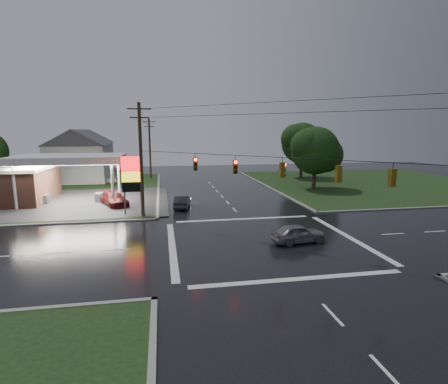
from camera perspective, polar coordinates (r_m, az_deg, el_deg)
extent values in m
plane|color=black|center=(27.26, 6.56, -8.01)|extent=(120.00, 120.00, 0.00)
cube|color=black|center=(54.68, -29.72, -0.12)|extent=(36.00, 36.00, 0.08)
cube|color=black|center=(61.47, 23.06, 1.38)|extent=(36.00, 36.00, 0.08)
cube|color=#2D2D2D|center=(45.33, -25.89, -1.58)|extent=(26.00, 18.00, 0.02)
cylinder|color=silver|center=(43.09, -31.03, 0.69)|extent=(0.30, 0.30, 5.00)
cylinder|color=silver|center=(40.60, -17.73, 1.17)|extent=(0.30, 0.30, 5.00)
cylinder|color=silver|center=(48.68, -28.57, 1.82)|extent=(0.30, 0.30, 5.00)
cylinder|color=silver|center=(46.50, -16.80, 2.28)|extent=(0.30, 0.30, 5.00)
cube|color=silver|center=(44.17, -23.89, 4.99)|extent=(12.00, 8.00, 0.80)
cube|color=white|center=(44.20, -23.85, 4.45)|extent=(11.40, 7.40, 0.04)
cube|color=#59595E|center=(45.54, -27.14, -1.04)|extent=(0.80, 1.60, 1.10)
cube|color=#59595E|center=(44.14, -19.68, -0.83)|extent=(0.80, 1.60, 1.10)
cylinder|color=#59595E|center=(35.90, -16.00, 0.96)|extent=(0.16, 0.16, 6.00)
cylinder|color=#59595E|center=(35.77, -13.45, 1.04)|extent=(0.16, 0.16, 6.00)
cube|color=red|center=(35.57, -14.88, 4.50)|extent=(2.00, 0.35, 1.40)
cube|color=yellow|center=(35.71, -14.79, 2.43)|extent=(2.00, 0.35, 1.00)
cube|color=black|center=(35.85, -14.72, 0.84)|extent=(2.00, 0.35, 1.00)
cylinder|color=#382619|center=(34.48, -13.38, 4.91)|extent=(0.32, 0.32, 11.00)
cube|color=#382619|center=(34.41, -13.71, 13.06)|extent=(2.20, 0.12, 0.12)
cube|color=#382619|center=(34.38, -13.66, 11.73)|extent=(1.80, 0.12, 0.12)
cylinder|color=#382619|center=(62.91, -12.00, 6.92)|extent=(0.32, 0.32, 10.50)
cube|color=#382619|center=(62.85, -12.16, 11.15)|extent=(2.20, 0.12, 0.12)
cube|color=#382619|center=(62.83, -12.13, 10.42)|extent=(1.80, 0.12, 0.12)
cube|color=#59470C|center=(29.82, -4.69, 4.58)|extent=(0.34, 0.34, 1.10)
cylinder|color=#FF0C07|center=(29.59, -4.66, 5.28)|extent=(0.22, 0.08, 0.22)
cube|color=#59470C|center=(27.44, 1.84, 4.14)|extent=(0.34, 0.34, 1.10)
cylinder|color=#FF0C07|center=(27.21, 1.93, 4.89)|extent=(0.22, 0.08, 0.22)
cube|color=#59470C|center=(25.49, 9.47, 3.56)|extent=(0.34, 0.34, 1.10)
cylinder|color=#FF0C07|center=(25.52, 9.92, 4.41)|extent=(0.08, 0.22, 0.22)
cube|color=#59470C|center=(24.06, 18.18, 2.82)|extent=(0.34, 0.34, 1.10)
cylinder|color=#FF0C07|center=(24.19, 18.01, 3.77)|extent=(0.22, 0.08, 0.22)
cube|color=#59470C|center=(23.35, 25.77, 2.12)|extent=(0.34, 0.34, 1.10)
cylinder|color=#FF0C07|center=(23.47, 25.55, 3.10)|extent=(0.22, 0.08, 0.22)
cube|color=silver|center=(62.50, -22.60, 4.28)|extent=(9.00, 8.00, 6.00)
cube|color=gray|center=(61.86, -17.64, 2.10)|extent=(1.60, 4.80, 0.80)
cube|color=silver|center=(74.41, -21.41, 5.15)|extent=(9.00, 8.00, 6.00)
cube|color=gray|center=(73.80, -17.24, 3.33)|extent=(1.60, 4.80, 0.80)
cylinder|color=black|center=(51.88, 14.50, 3.17)|extent=(0.56, 0.56, 5.04)
sphere|color=black|center=(51.62, 14.65, 6.55)|extent=(6.80, 6.80, 6.80)
sphere|color=black|center=(52.66, 16.17, 5.85)|extent=(5.10, 5.10, 5.10)
sphere|color=black|center=(50.66, 13.47, 7.35)|extent=(4.76, 4.76, 4.76)
cylinder|color=black|center=(63.98, 12.50, 4.74)|extent=(0.56, 0.56, 5.60)
sphere|color=black|center=(63.77, 12.62, 7.79)|extent=(7.20, 7.20, 7.20)
sphere|color=black|center=(64.79, 13.97, 7.14)|extent=(5.40, 5.40, 5.40)
sphere|color=black|center=(62.84, 11.56, 8.53)|extent=(5.04, 5.04, 5.04)
imported|color=#202328|center=(38.67, -6.85, -1.58)|extent=(2.16, 4.36, 1.37)
imported|color=slate|center=(27.26, 12.01, -6.61)|extent=(4.35, 2.23, 1.42)
imported|color=#5B1614|center=(41.46, -17.50, -1.09)|extent=(4.09, 5.61, 1.51)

